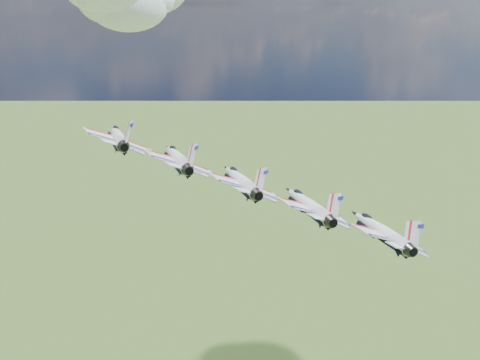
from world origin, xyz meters
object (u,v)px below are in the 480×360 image
jet_0 (117,136)px  jet_3 (307,204)px  jet_4 (379,230)px  jet_1 (177,157)px  jet_2 (240,180)px

jet_0 → jet_3: size_ratio=1.00×
jet_0 → jet_4: (27.66, -33.17, -10.42)m
jet_0 → jet_1: 11.11m
jet_0 → jet_3: bearing=-39.7°
jet_1 → jet_3: jet_1 is taller
jet_1 → jet_3: (13.83, -16.58, -5.21)m
jet_0 → jet_2: bearing=-39.7°
jet_3 → jet_4: jet_3 is taller
jet_0 → jet_1: bearing=-39.7°
jet_3 → jet_1: bearing=140.3°
jet_0 → jet_2: jet_0 is taller
jet_3 → jet_4: size_ratio=1.00×
jet_1 → jet_4: jet_1 is taller
jet_0 → jet_2: 22.21m
jet_0 → jet_4: size_ratio=1.00×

